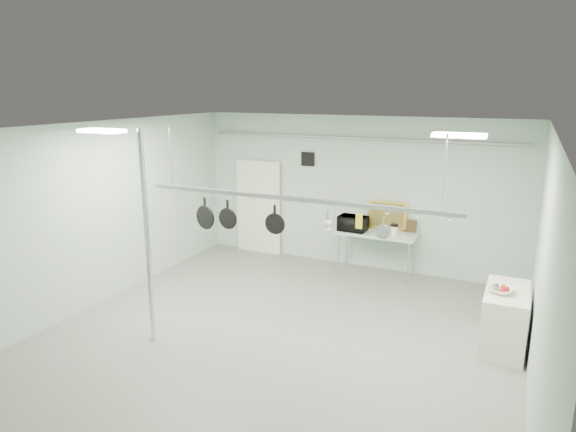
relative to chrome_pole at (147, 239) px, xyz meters
The scene contains 25 objects.
floor 2.41m from the chrome_pole, 19.44° to the left, with size 8.00×8.00×0.00m, color gray.
ceiling 2.40m from the chrome_pole, 19.44° to the left, with size 7.00×8.00×0.02m, color silver.
back_wall 4.89m from the chrome_pole, 69.68° to the left, with size 7.00×0.02×3.20m, color #A0C1B1.
right_wall 5.22m from the chrome_pole, ahead, with size 0.02×8.00×3.20m, color #A0C1B1.
door 4.61m from the chrome_pole, 97.53° to the left, with size 1.10×0.10×2.20m, color silver.
wall_vent 4.65m from the chrome_pole, 82.52° to the left, with size 0.30×0.04×0.30m, color black.
conduit_pipe 4.95m from the chrome_pole, 69.30° to the left, with size 0.07×0.07×6.60m, color gray.
chrome_pole is the anchor object (origin of this frame).
prep_table 4.85m from the chrome_pole, 61.29° to the left, with size 1.60×0.70×0.91m.
side_cabinet 5.37m from the chrome_pole, 22.41° to the left, with size 0.60×1.20×0.90m, color silver.
pot_rack 2.19m from the chrome_pole, 25.35° to the left, with size 4.80×0.06×1.00m.
light_panel_left 1.65m from the chrome_pole, 158.20° to the right, with size 0.65×0.30×0.05m, color white.
light_panel_right 4.55m from the chrome_pole, 16.31° to the left, with size 0.65×0.30×0.05m, color white.
microwave 4.51m from the chrome_pole, 66.06° to the left, with size 0.56×0.38×0.31m, color black.
coffee_canister 4.90m from the chrome_pole, 56.66° to the left, with size 0.14×0.14×0.20m, color silver.
painting_large 5.13m from the chrome_pole, 61.72° to the left, with size 0.78×0.05×0.58m, color gold.
painting_small 5.37m from the chrome_pole, 57.47° to the left, with size 0.30×0.04×0.25m, color #382713.
fruit_bowl 5.15m from the chrome_pole, 21.34° to the left, with size 0.35×0.35×0.09m, color white.
skillet_left 1.02m from the chrome_pole, 65.41° to the left, with size 0.38×0.06×0.51m, color black, non-canonical shape.
skillet_mid 1.25m from the chrome_pole, 47.42° to the left, with size 0.33×0.06×0.46m, color black, non-canonical shape.
skillet_right 1.89m from the chrome_pole, 28.80° to the left, with size 0.31×0.06×0.42m, color black, non-canonical shape.
whisk 2.64m from the chrome_pole, 20.05° to the left, with size 0.15×0.15×0.32m, color #ADADB2, non-canonical shape.
grater 3.08m from the chrome_pole, 17.14° to the left, with size 0.09×0.02×0.22m, color gold, non-canonical shape.
saucepan 3.40m from the chrome_pole, 15.44° to the left, with size 0.19×0.10×0.32m, color #B2B4B7, non-canonical shape.
fruit_cluster 5.14m from the chrome_pole, 21.34° to the left, with size 0.24×0.24×0.09m, color #A80F20, non-canonical shape.
Camera 1 is at (3.22, -6.22, 3.74)m, focal length 32.00 mm.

